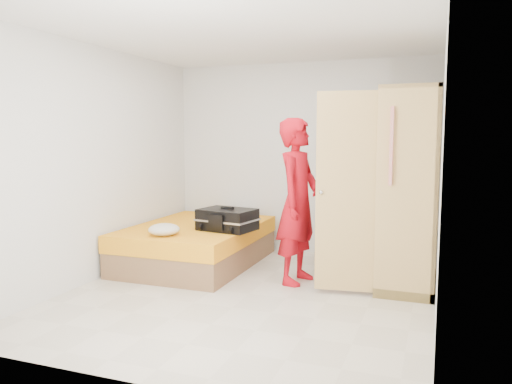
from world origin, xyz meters
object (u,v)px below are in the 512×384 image
(wardrobe, at_px, (405,194))
(bed, at_px, (197,244))
(suitcase, at_px, (227,220))
(person, at_px, (298,201))
(round_cushion, at_px, (164,229))

(wardrobe, bearing_deg, bed, 178.92)
(bed, distance_m, wardrobe, 2.61)
(bed, relative_size, suitcase, 2.82)
(bed, xyz_separation_m, person, (1.40, -0.31, 0.65))
(wardrobe, xyz_separation_m, round_cushion, (-2.54, -0.67, -0.43))
(wardrobe, xyz_separation_m, suitcase, (-2.01, -0.12, -0.37))
(bed, xyz_separation_m, round_cushion, (-0.04, -0.72, 0.32))
(suitcase, bearing_deg, round_cushion, -124.07)
(person, relative_size, suitcase, 2.52)
(person, xyz_separation_m, round_cushion, (-1.44, -0.41, -0.34))
(bed, xyz_separation_m, suitcase, (0.49, -0.17, 0.37))
(wardrobe, bearing_deg, round_cushion, -165.20)
(suitcase, xyz_separation_m, round_cushion, (-0.53, -0.55, -0.06))
(person, bearing_deg, wardrobe, -68.78)
(wardrobe, bearing_deg, suitcase, -176.50)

